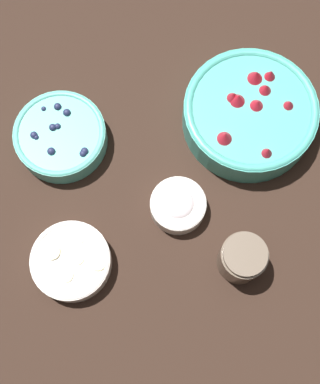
# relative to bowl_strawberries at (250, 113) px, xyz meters

# --- Properties ---
(ground_plane) EXTENTS (4.00, 4.00, 0.00)m
(ground_plane) POSITION_rel_bowl_strawberries_xyz_m (0.10, 0.13, -0.04)
(ground_plane) COLOR black
(bowl_strawberries) EXTENTS (0.27, 0.27, 0.09)m
(bowl_strawberries) POSITION_rel_bowl_strawberries_xyz_m (0.00, 0.00, 0.00)
(bowl_strawberries) COLOR #47AD9E
(bowl_strawberries) RESTS_ON ground_plane
(bowl_blueberries) EXTENTS (0.18, 0.18, 0.06)m
(bowl_blueberries) POSITION_rel_bowl_strawberries_xyz_m (0.38, 0.01, -0.01)
(bowl_blueberries) COLOR #56B7A8
(bowl_blueberries) RESTS_ON ground_plane
(bowl_bananas) EXTENTS (0.15, 0.15, 0.04)m
(bowl_bananas) POSITION_rel_bowl_strawberries_xyz_m (0.37, 0.26, -0.02)
(bowl_bananas) COLOR white
(bowl_bananas) RESTS_ON ground_plane
(bowl_cream) EXTENTS (0.11, 0.11, 0.05)m
(bowl_cream) POSITION_rel_bowl_strawberries_xyz_m (0.16, 0.17, -0.02)
(bowl_cream) COLOR silver
(bowl_cream) RESTS_ON ground_plane
(jar_chocolate) EXTENTS (0.09, 0.09, 0.09)m
(jar_chocolate) POSITION_rel_bowl_strawberries_xyz_m (0.05, 0.29, -0.00)
(jar_chocolate) COLOR brown
(jar_chocolate) RESTS_ON ground_plane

